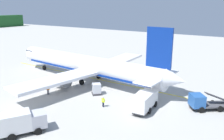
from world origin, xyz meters
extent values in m
cylinder|color=white|center=(28.14, 17.86, 3.50)|extent=(5.87, 36.16, 3.80)
cone|color=white|center=(29.25, 37.03, 3.50)|extent=(3.74, 2.60, 3.61)
cone|color=white|center=(27.00, -1.71, 3.90)|extent=(3.41, 3.38, 3.23)
cube|color=#192333|center=(29.12, 34.83, 4.36)|extent=(3.36, 2.58, 0.60)
cube|color=white|center=(18.90, 16.39, 2.83)|extent=(16.57, 7.33, 0.50)
cylinder|color=slate|center=(21.74, 18.03, 1.63)|extent=(2.38, 3.32, 2.20)
cube|color=white|center=(37.15, 15.34, 2.83)|extent=(16.21, 5.55, 0.50)
cylinder|color=slate|center=(34.51, 17.29, 1.63)|extent=(2.38, 3.32, 2.20)
cube|color=navy|center=(27.18, 1.39, 8.65)|extent=(0.61, 4.41, 6.50)
cube|color=white|center=(27.18, 1.39, 3.90)|extent=(10.57, 3.80, 0.24)
cube|color=navy|center=(28.14, 17.86, 2.46)|extent=(5.48, 32.55, 0.36)
cylinder|color=black|center=(28.93, 31.52, 0.55)|extent=(0.41, 1.12, 1.10)
cylinder|color=gray|center=(28.93, 31.52, 1.35)|extent=(0.20, 0.20, 0.50)
cylinder|color=black|center=(25.45, 16.51, 0.55)|extent=(0.41, 1.12, 1.10)
cylinder|color=gray|center=(25.45, 16.51, 1.35)|extent=(0.20, 0.20, 0.50)
cylinder|color=black|center=(30.65, 16.21, 0.55)|extent=(0.41, 1.12, 1.10)
cylinder|color=gray|center=(30.65, 16.21, 1.35)|extent=(0.20, 0.20, 0.50)
cube|color=#2659A5|center=(26.38, -5.35, 1.50)|extent=(2.84, 2.79, 1.80)
cube|color=#192333|center=(25.84, -4.70, 1.86)|extent=(1.47, 1.25, 0.94)
cube|color=#4C4C51|center=(28.41, -7.78, 0.72)|extent=(4.59, 4.88, 0.24)
cube|color=#2D2D33|center=(28.67, -8.09, 1.70)|extent=(3.68, 4.15, 1.98)
cube|color=#262628|center=(27.83, -7.09, 0.52)|extent=(5.23, 5.84, 0.16)
cylinder|color=black|center=(25.73, -6.29, 0.45)|extent=(0.79, 0.87, 0.90)
cylinder|color=black|center=(27.42, -4.88, 0.45)|extent=(0.79, 0.87, 0.90)
cylinder|color=black|center=(27.57, -8.49, 0.45)|extent=(0.79, 0.87, 0.90)
cylinder|color=black|center=(29.25, -7.08, 0.45)|extent=(0.79, 0.87, 0.90)
cube|color=white|center=(24.17, 1.30, 1.50)|extent=(1.99, 2.36, 1.80)
cube|color=#192333|center=(25.01, 1.37, 1.86)|extent=(0.25, 1.85, 0.94)
cube|color=white|center=(21.17, 1.02, 1.68)|extent=(4.40, 2.58, 2.15)
cube|color=#262628|center=(22.07, 1.10, 0.52)|extent=(6.13, 2.09, 0.16)
cylinder|color=black|center=(23.77, 2.36, 0.45)|extent=(0.92, 0.36, 0.90)
cylinder|color=black|center=(23.97, 0.17, 0.45)|extent=(0.92, 0.36, 0.90)
cylinder|color=black|center=(21.07, 2.11, 0.45)|extent=(0.92, 0.36, 0.90)
cylinder|color=black|center=(21.27, -0.08, 0.45)|extent=(0.92, 0.36, 0.90)
cube|color=silver|center=(9.33, 9.51, 1.50)|extent=(2.65, 2.80, 1.80)
cube|color=#192333|center=(10.07, 9.10, 1.86)|extent=(0.97, 1.65, 0.94)
cube|color=white|center=(6.50, 11.10, 1.75)|extent=(5.16, 4.21, 2.30)
cube|color=#262628|center=(7.28, 10.66, 0.52)|extent=(6.41, 4.52, 0.16)
cylinder|color=black|center=(9.60, 10.62, 0.45)|extent=(0.92, 0.68, 0.90)
cylinder|color=black|center=(8.53, 8.70, 0.45)|extent=(0.92, 0.68, 0.90)
cylinder|color=black|center=(7.04, 12.06, 0.45)|extent=(0.92, 0.68, 0.90)
cylinder|color=black|center=(5.96, 10.14, 0.45)|extent=(0.92, 0.68, 0.90)
cube|color=#333338|center=(23.10, 10.96, 0.15)|extent=(2.27, 2.27, 0.30)
cube|color=silver|center=(23.10, 10.96, 1.13)|extent=(1.99, 1.99, 1.66)
cube|color=silver|center=(23.43, 11.32, 1.81)|extent=(1.45, 1.40, 0.54)
cylinder|color=#191E33|center=(18.22, 18.12, 0.42)|extent=(0.14, 0.14, 0.83)
cylinder|color=#191E33|center=(18.35, 17.99, 0.42)|extent=(0.14, 0.14, 0.83)
cube|color=orange|center=(18.29, 18.05, 1.14)|extent=(0.47, 0.47, 0.62)
cube|color=silver|center=(18.29, 18.05, 1.17)|extent=(0.48, 0.48, 0.06)
sphere|color=tan|center=(18.29, 18.05, 1.57)|extent=(0.23, 0.23, 0.23)
cylinder|color=orange|center=(18.09, 18.24, 1.17)|extent=(0.09, 0.09, 0.59)
cylinder|color=orange|center=(18.48, 17.86, 1.17)|extent=(0.09, 0.09, 0.59)
cylinder|color=#191E33|center=(40.14, 3.80, 0.43)|extent=(0.14, 0.14, 0.86)
cylinder|color=#191E33|center=(39.97, 3.74, 0.43)|extent=(0.14, 0.14, 0.86)
cube|color=orange|center=(40.06, 3.77, 1.18)|extent=(0.49, 0.35, 0.65)
cube|color=silver|center=(40.06, 3.77, 1.22)|extent=(0.50, 0.37, 0.06)
sphere|color=tan|center=(40.06, 3.77, 1.62)|extent=(0.23, 0.23, 0.23)
cylinder|color=orange|center=(40.31, 3.86, 1.22)|extent=(0.09, 0.09, 0.61)
cylinder|color=orange|center=(39.80, 3.68, 1.22)|extent=(0.09, 0.09, 0.61)
cylinder|color=#191E33|center=(19.42, 6.77, 0.40)|extent=(0.14, 0.14, 0.79)
cylinder|color=#191E33|center=(19.42, 6.95, 0.40)|extent=(0.14, 0.14, 0.79)
cube|color=#CCE519|center=(19.42, 6.86, 1.09)|extent=(0.22, 0.44, 0.59)
cube|color=silver|center=(19.42, 6.86, 1.12)|extent=(0.23, 0.45, 0.06)
sphere|color=tan|center=(19.42, 6.86, 1.50)|extent=(0.21, 0.21, 0.21)
cylinder|color=#CCE519|center=(19.42, 6.59, 1.12)|extent=(0.09, 0.09, 0.57)
cylinder|color=#CCE519|center=(19.42, 7.13, 1.12)|extent=(0.09, 0.09, 0.57)
cube|color=yellow|center=(30.19, 12.86, 0.01)|extent=(0.30, 60.00, 0.01)
camera|label=1|loc=(-7.25, -12.65, 15.07)|focal=37.14mm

